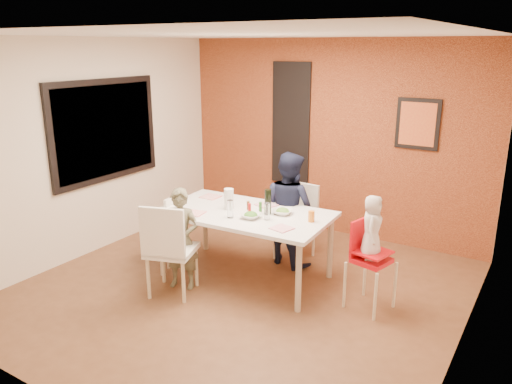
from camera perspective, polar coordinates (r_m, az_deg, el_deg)
The scene contains 35 objects.
ground at distance 5.64m, azimuth -1.65°, elevation -11.04°, with size 4.50×4.50×0.00m, color brown.
ceiling at distance 5.00m, azimuth -1.91°, elevation 17.58°, with size 4.50×4.50×0.02m, color white.
wall_back at distance 7.09m, azimuth 8.43°, elevation 6.12°, with size 4.50×0.02×2.70m, color beige.
wall_front at distance 3.60m, azimuth -22.18°, elevation -5.18°, with size 4.50×0.02×2.70m, color beige.
wall_left at distance 6.65m, azimuth -18.18°, elevation 4.78°, with size 0.02×4.50×2.70m, color beige.
wall_right at distance 4.37m, azimuth 23.59°, elevation -1.61°, with size 0.02×4.50×2.70m, color beige.
brick_accent_wall at distance 7.08m, azimuth 8.37°, elevation 6.10°, with size 4.50×0.02×2.70m, color maroon.
picture_window_frame at distance 6.72m, azimuth -16.87°, elevation 6.75°, with size 0.05×1.70×1.30m, color black.
picture_window_pane at distance 6.70m, azimuth -16.78°, elevation 6.74°, with size 0.02×1.55×1.15m, color black.
glassblock_strip at distance 7.29m, azimuth 4.02°, elevation 7.74°, with size 0.55×0.03×1.70m, color silver.
glassblock_surround at distance 7.29m, azimuth 4.00°, elevation 7.73°, with size 0.60×0.03×1.76m, color black.
art_print_frame at distance 6.63m, azimuth 18.00°, elevation 7.41°, with size 0.54×0.03×0.64m, color black.
art_print_canvas at distance 6.61m, azimuth 17.97°, elevation 7.39°, with size 0.44×0.01×0.54m, color orange.
dining_table at distance 5.65m, azimuth -1.22°, elevation -2.96°, with size 1.96×1.16×0.79m.
chair_near at distance 5.33m, azimuth -10.03°, elevation -6.08°, with size 0.61×0.61×1.04m.
chair_far at distance 6.31m, azimuth 4.85°, elevation -2.82°, with size 0.46×0.46×0.94m.
chair_left at distance 6.19m, azimuth -9.91°, elevation -3.74°, with size 0.45×0.45×0.88m.
high_chair at distance 5.19m, azimuth 12.69°, elevation -7.14°, with size 0.47×0.47×0.93m.
child_near at distance 5.53m, azimuth -8.54°, elevation -5.32°, with size 0.41×0.27×1.14m, color brown.
child_far at distance 6.05m, azimuth 3.79°, elevation -1.90°, with size 0.68×0.53×1.40m, color #151A31.
toddler at distance 5.06m, azimuth 13.11°, elevation -3.94°, with size 0.32×0.21×0.65m, color beige.
plate_near_left at distance 5.61m, azimuth -7.05°, elevation -2.40°, with size 0.20×0.20×0.01m, color white.
plate_far_mid at distance 5.85m, azimuth 1.19°, elevation -1.49°, with size 0.21×0.21×0.01m, color white.
plate_near_right at distance 5.13m, azimuth 2.96°, elevation -4.17°, with size 0.20×0.20×0.01m, color white.
plate_far_left at distance 6.19m, azimuth -5.22°, elevation -0.54°, with size 0.21×0.21×0.01m, color white.
salad_bowl_a at distance 5.42m, azimuth -0.61°, elevation -2.74°, with size 0.22×0.22×0.05m, color white.
salad_bowl_b at distance 5.56m, azimuth 3.06°, elevation -2.28°, with size 0.22×0.22×0.05m, color white.
wine_bottle at distance 5.52m, azimuth 1.37°, elevation -1.12°, with size 0.07×0.07×0.28m, color black.
wine_glass_a at distance 5.42m, azimuth -2.95°, elevation -1.94°, with size 0.07×0.07×0.20m, color white.
wine_glass_b at distance 5.36m, azimuth 1.27°, elevation -2.23°, with size 0.07×0.07×0.19m, color white.
paper_towel_roll at distance 5.69m, azimuth -3.12°, elevation -0.81°, with size 0.11×0.11×0.24m, color silver.
condiment_red at distance 5.51m, azimuth -0.74°, elevation -1.98°, with size 0.03×0.03×0.13m, color red.
condiment_green at distance 5.55m, azimuth 0.50°, elevation -1.82°, with size 0.03×0.03×0.14m, color #317B29.
condiment_brown at distance 5.60m, azimuth -0.90°, elevation -1.70°, with size 0.03×0.03×0.13m, color brown.
sippy_cup at distance 5.34m, azimuth 6.34°, elevation -2.79°, with size 0.07×0.07×0.12m, color orange.
Camera 1 is at (2.79, -4.15, 2.60)m, focal length 35.00 mm.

